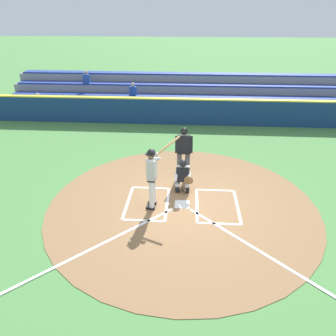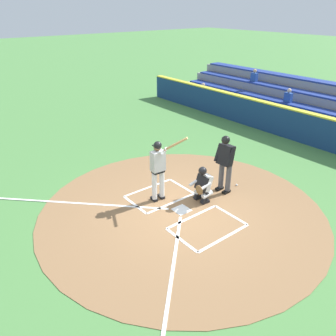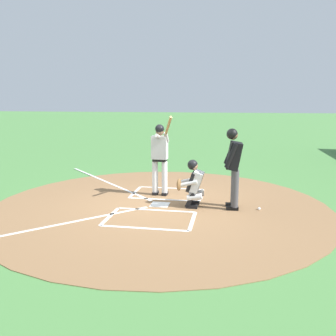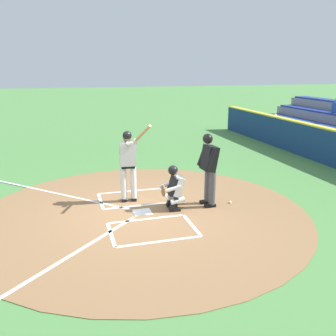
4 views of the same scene
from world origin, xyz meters
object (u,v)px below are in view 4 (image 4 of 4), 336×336
catcher (174,187)px  baseball (230,202)px  plate_umpire (209,165)px

catcher → baseball: (-0.01, -1.53, -0.55)m
catcher → baseball: catcher is taller
catcher → baseball: 1.63m
baseball → catcher: bearing=89.5°
catcher → plate_umpire: (0.02, -0.92, 0.49)m
plate_umpire → catcher: bearing=91.1°
catcher → plate_umpire: bearing=-88.9°
plate_umpire → baseball: plate_umpire is taller
catcher → plate_umpire: size_ratio=0.61×
catcher → plate_umpire: 1.04m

